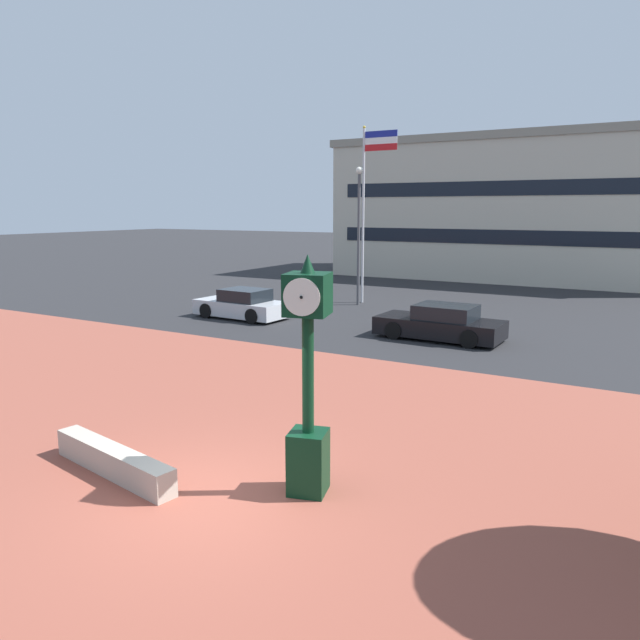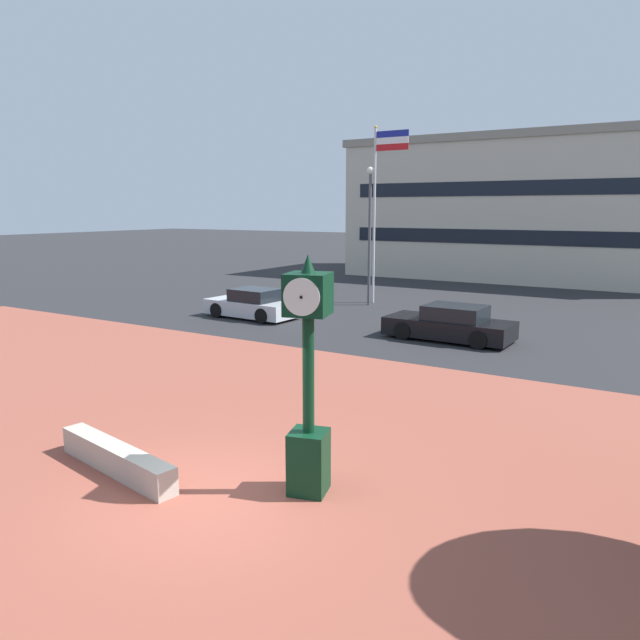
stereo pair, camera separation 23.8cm
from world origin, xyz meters
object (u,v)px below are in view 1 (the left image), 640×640
at_px(car_street_far, 441,324).
at_px(street_clock, 308,385).
at_px(street_lamp_post, 359,222).
at_px(flagpole_primary, 367,199).
at_px(car_street_mid, 242,305).
at_px(civic_building, 516,209).

bearing_deg(car_street_far, street_clock, -169.31).
distance_m(street_clock, street_lamp_post, 20.25).
height_order(flagpole_primary, street_lamp_post, flagpole_primary).
bearing_deg(car_street_mid, street_lamp_post, -22.16).
xyz_separation_m(car_street_mid, car_street_far, (8.89, 0.09, 0.00)).
bearing_deg(car_street_far, street_lamp_post, 48.97).
bearing_deg(civic_building, street_lamp_post, -102.51).
xyz_separation_m(civic_building, street_lamp_post, (-3.78, -17.03, -0.63)).
height_order(car_street_mid, civic_building, civic_building).
bearing_deg(street_lamp_post, car_street_far, -42.79).
relative_size(flagpole_primary, civic_building, 0.37).
relative_size(car_street_far, civic_building, 0.20).
height_order(street_clock, flagpole_primary, flagpole_primary).
distance_m(car_street_mid, street_lamp_post, 7.29).
distance_m(street_clock, civic_building, 35.82).
xyz_separation_m(car_street_mid, street_lamp_post, (2.73, 5.78, 3.49)).
bearing_deg(civic_building, car_street_far, -84.03).
relative_size(street_clock, civic_building, 0.17).
distance_m(car_street_mid, flagpole_primary, 8.47).
bearing_deg(car_street_mid, flagpole_primary, -19.87).
bearing_deg(flagpole_primary, car_street_far, -46.70).
height_order(street_clock, civic_building, civic_building).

